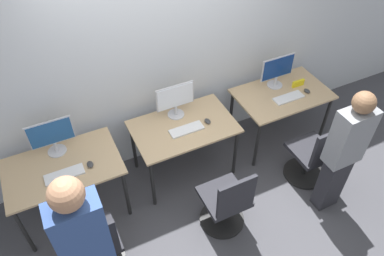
# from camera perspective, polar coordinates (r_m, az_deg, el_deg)

# --- Properties ---
(ground_plane) EXTENTS (20.00, 20.00, 0.00)m
(ground_plane) POSITION_cam_1_polar(r_m,az_deg,el_deg) (4.39, 0.81, -9.51)
(ground_plane) COLOR #3D3D42
(wall_back) EXTENTS (12.00, 0.05, 2.80)m
(wall_back) POSITION_cam_1_polar(r_m,az_deg,el_deg) (3.99, -4.40, 11.56)
(wall_back) COLOR #B7BCC1
(wall_back) RESTS_ON ground_plane
(desk_left) EXTENTS (1.11, 0.70, 0.74)m
(desk_left) POSITION_cam_1_polar(r_m,az_deg,el_deg) (3.93, -18.93, -6.28)
(desk_left) COLOR tan
(desk_left) RESTS_ON ground_plane
(monitor_left) EXTENTS (0.43, 0.19, 0.40)m
(monitor_left) POSITION_cam_1_polar(r_m,az_deg,el_deg) (3.88, -20.59, -1.13)
(monitor_left) COLOR #B2B2B7
(monitor_left) RESTS_ON desk_left
(keyboard_left) EXTENTS (0.37, 0.13, 0.02)m
(keyboard_left) POSITION_cam_1_polar(r_m,az_deg,el_deg) (3.78, -18.86, -6.73)
(keyboard_left) COLOR silver
(keyboard_left) RESTS_ON desk_left
(mouse_left) EXTENTS (0.06, 0.09, 0.03)m
(mouse_left) POSITION_cam_1_polar(r_m,az_deg,el_deg) (3.78, -15.26, -5.37)
(mouse_left) COLOR #333333
(mouse_left) RESTS_ON desk_left
(office_chair_left) EXTENTS (0.48, 0.48, 0.89)m
(office_chair_left) POSITION_cam_1_polar(r_m,az_deg,el_deg) (3.70, -14.32, -17.24)
(office_chair_left) COLOR black
(office_chair_left) RESTS_ON ground_plane
(person_left) EXTENTS (0.36, 0.23, 1.78)m
(person_left) POSITION_cam_1_polar(r_m,az_deg,el_deg) (2.98, -15.61, -17.44)
(person_left) COLOR #232328
(person_left) RESTS_ON ground_plane
(desk_center) EXTENTS (1.11, 0.70, 0.74)m
(desk_center) POSITION_cam_1_polar(r_m,az_deg,el_deg) (4.11, -1.28, -0.49)
(desk_center) COLOR tan
(desk_center) RESTS_ON ground_plane
(monitor_center) EXTENTS (0.43, 0.19, 0.40)m
(monitor_center) POSITION_cam_1_polar(r_m,az_deg,el_deg) (4.05, -2.56, 4.37)
(monitor_center) COLOR #B2B2B7
(monitor_center) RESTS_ON desk_center
(keyboard_center) EXTENTS (0.37, 0.13, 0.02)m
(keyboard_center) POSITION_cam_1_polar(r_m,az_deg,el_deg) (4.00, -0.85, -0.24)
(keyboard_center) COLOR silver
(keyboard_center) RESTS_ON desk_center
(mouse_center) EXTENTS (0.06, 0.09, 0.03)m
(mouse_center) POSITION_cam_1_polar(r_m,az_deg,el_deg) (4.09, 2.38, 1.06)
(mouse_center) COLOR #333333
(mouse_center) RESTS_ON desk_center
(office_chair_center) EXTENTS (0.48, 0.48, 0.89)m
(office_chair_center) POSITION_cam_1_polar(r_m,az_deg,el_deg) (3.86, 5.24, -11.47)
(office_chair_center) COLOR black
(office_chair_center) RESTS_ON ground_plane
(desk_right) EXTENTS (1.11, 0.70, 0.74)m
(desk_right) POSITION_cam_1_polar(r_m,az_deg,el_deg) (4.66, 13.49, 4.42)
(desk_right) COLOR tan
(desk_right) RESTS_ON ground_plane
(monitor_right) EXTENTS (0.43, 0.19, 0.40)m
(monitor_right) POSITION_cam_1_polar(r_m,az_deg,el_deg) (4.58, 12.88, 8.57)
(monitor_right) COLOR #B2B2B7
(monitor_right) RESTS_ON desk_right
(keyboard_right) EXTENTS (0.37, 0.13, 0.02)m
(keyboard_right) POSITION_cam_1_polar(r_m,az_deg,el_deg) (4.54, 14.51, 4.48)
(keyboard_right) COLOR silver
(keyboard_right) RESTS_ON desk_right
(mouse_right) EXTENTS (0.06, 0.09, 0.03)m
(mouse_right) POSITION_cam_1_polar(r_m,az_deg,el_deg) (4.69, 17.12, 5.43)
(mouse_right) COLOR #333333
(mouse_right) RESTS_ON desk_right
(office_chair_right) EXTENTS (0.48, 0.48, 0.89)m
(office_chair_right) POSITION_cam_1_polar(r_m,az_deg,el_deg) (4.45, 17.94, -4.23)
(office_chair_right) COLOR black
(office_chair_right) RESTS_ON ground_plane
(person_right) EXTENTS (0.36, 0.21, 1.56)m
(person_right) POSITION_cam_1_polar(r_m,az_deg,el_deg) (3.93, 22.15, -3.25)
(person_right) COLOR #232328
(person_right) RESTS_ON ground_plane
(placard_right) EXTENTS (0.16, 0.03, 0.08)m
(placard_right) POSITION_cam_1_polar(r_m,az_deg,el_deg) (4.74, 15.87, 6.57)
(placard_right) COLOR yellow
(placard_right) RESTS_ON desk_right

